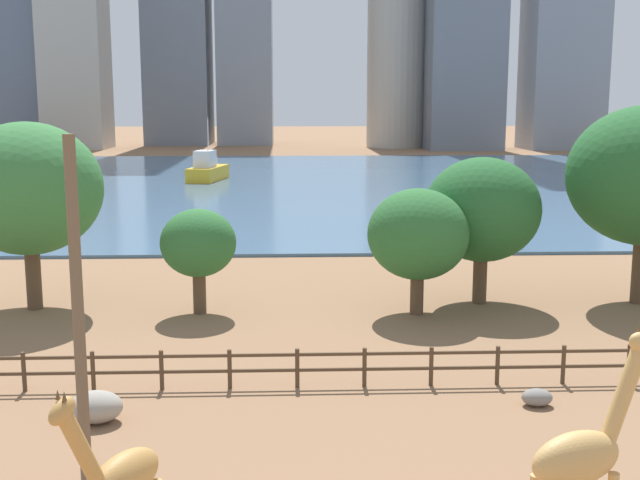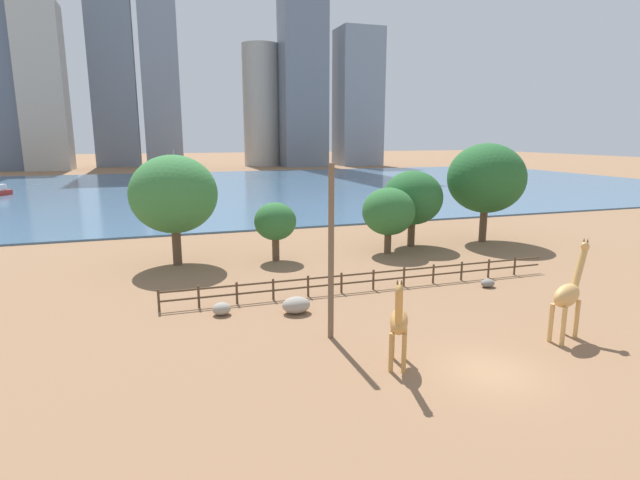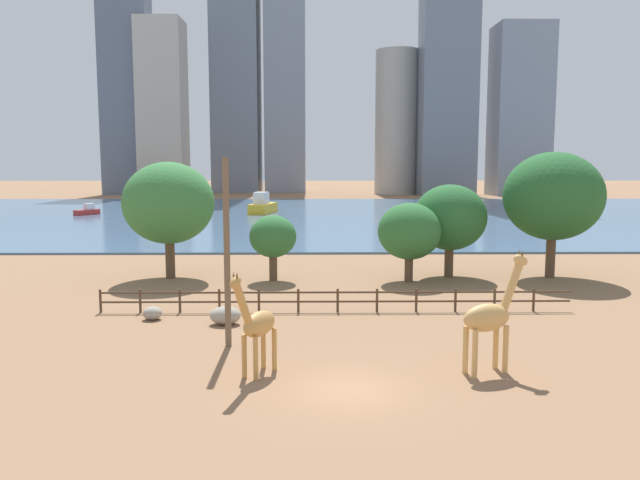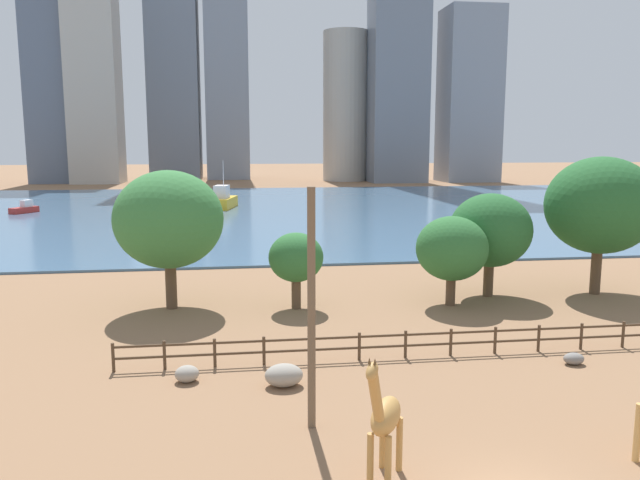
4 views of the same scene
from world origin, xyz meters
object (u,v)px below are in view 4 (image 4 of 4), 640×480
Objects in this scene: boulder_near_fence at (187,374)px; tree_left_large at (452,249)px; boat_sailboat at (25,209)px; tree_left_small at (296,258)px; tree_right_small at (490,231)px; giraffe_companion at (384,418)px; tree_center_broad at (600,206)px; boat_ferry at (223,200)px; boulder_small at (574,359)px; utility_pole at (311,310)px; tree_right_tall at (169,220)px; boulder_by_pole at (284,375)px.

tree_left_large is at bearing 34.65° from boulder_near_fence.
boat_sailboat is (-26.87, 65.92, 0.45)m from boulder_near_fence.
tree_right_small is (12.67, 1.29, 1.23)m from tree_left_small.
giraffe_companion is 0.47× the size of tree_center_broad.
tree_left_small is (5.69, 11.03, 2.74)m from boulder_near_fence.
tree_right_small is (12.07, 21.06, 2.30)m from giraffe_companion.
giraffe_companion is at bearing -163.92° from boat_ferry.
boulder_near_fence is 68.42m from boat_ferry.
boulder_small is 0.14× the size of tree_right_small.
tree_center_broad is at bearing 8.19° from tree_left_large.
giraffe_companion is at bearing 55.84° from boat_sailboat.
tree_right_small is 58.94m from boat_ferry.
tree_right_small is (3.20, 1.85, 0.80)m from tree_left_large.
boat_sailboat is at bearing 134.23° from tree_center_broad.
boulder_near_fence is at bearing -117.31° from tree_left_small.
boulder_near_fence is at bearing 133.75° from utility_pole.
tree_left_large is at bearing -171.81° from tree_center_broad.
tree_right_tall is at bearing -170.49° from boat_ferry.
tree_left_large is 1.20× the size of tree_left_small.
tree_left_small reaches higher than boulder_by_pole.
tree_right_tall is (-8.04, 20.81, 3.37)m from giraffe_companion.
boat_ferry is (-5.22, 57.38, -1.71)m from tree_left_small.
tree_left_large is at bearing -3.34° from tree_left_small.
utility_pole is 5.37× the size of boulder_by_pole.
boat_sailboat is at bearing 115.00° from tree_right_tall.
utility_pole reaches higher than tree_right_tall.
boat_sailboat is (-32.56, 54.89, -2.29)m from tree_left_small.
boulder_near_fence is 28.83m from tree_center_broad.
tree_left_small is at bearing -163.03° from boat_ferry.
tree_center_broad is at bearing 55.27° from boulder_small.
tree_right_tall is at bearing 110.71° from utility_pole.
boulder_small is 0.11× the size of boat_ferry.
utility_pole is 18.13m from tree_right_tall.
utility_pole is 5.41m from boulder_by_pole.
giraffe_companion is 13.86m from boulder_small.
boat_sailboat is at bearing 130.16° from tree_right_small.
tree_left_small is (-19.94, -0.95, -2.77)m from tree_center_broad.
tree_right_small reaches higher than boulder_near_fence.
tree_left_large reaches higher than boulder_small.
boat_ferry reaches higher than boulder_by_pole.
boulder_small is 0.23× the size of boat_sailboat.
boat_ferry is at bearing 104.23° from tree_left_large.
boulder_by_pole is 12.45m from tree_left_small.
giraffe_companion is 2.72× the size of boulder_by_pole.
boulder_near_fence is 0.11× the size of tree_center_broad.
giraffe_companion is at bearing -67.09° from utility_pole.
utility_pole is 13.87m from boulder_small.
tree_center_broad is 27.39m from tree_right_tall.
tree_left_small is at bearing -177.26° from tree_center_broad.
boulder_near_fence is 1.07× the size of boulder_small.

